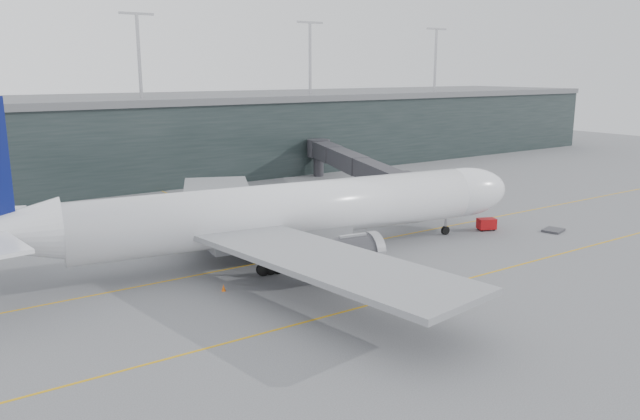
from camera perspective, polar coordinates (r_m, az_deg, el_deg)
ground at (r=70.20m, az=-6.42°, el=-3.89°), size 320.00×320.00×0.00m
taxiline_a at (r=66.83m, az=-4.80°, el=-4.69°), size 160.00×0.25×0.02m
taxiline_b at (r=54.26m, az=3.73°, el=-8.86°), size 160.00×0.25×0.02m
taxiline_lead_main at (r=89.71m, az=-9.64°, el=-0.33°), size 0.25×60.00×0.02m
terminal at (r=122.29m, az=-19.53°, el=6.17°), size 240.00×36.00×29.00m
main_aircraft at (r=66.68m, az=-3.43°, el=-0.28°), size 63.37×59.05×17.78m
jet_bridge at (r=103.31m, az=1.14°, el=4.52°), size 18.18×45.16×7.04m
gse_cart at (r=81.97m, az=14.98°, el=-1.22°), size 2.60×2.18×1.52m
baggage_dolly at (r=84.07m, az=20.56°, el=-1.74°), size 3.15×2.78×0.27m
uld_a at (r=77.90m, az=-13.32°, el=-1.82°), size 2.20×1.97×1.66m
uld_b at (r=79.32m, az=-12.82°, el=-1.48°), size 2.27×1.98×1.80m
uld_c at (r=78.81m, az=-8.85°, el=-1.44°), size 1.98×1.62×1.71m
cone_nose at (r=85.67m, az=15.09°, el=-0.99°), size 0.42×0.42×0.66m
cone_wing_stbd at (r=61.61m, az=9.95°, el=-6.02°), size 0.45×0.45×0.72m
cone_wing_port at (r=82.30m, az=-5.80°, el=-1.16°), size 0.42×0.42×0.66m
cone_tail at (r=58.51m, az=-8.81°, el=-7.04°), size 0.40×0.40×0.64m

